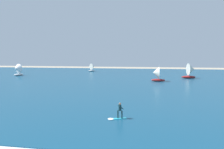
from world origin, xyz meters
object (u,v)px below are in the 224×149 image
Objects in this scene: kitesurfer at (118,113)px; sailboat_heeled_over at (17,70)px; sailboat_near_shore at (191,71)px; sailboat_leading at (156,74)px; sailboat_anchored_offshore at (92,67)px.

kitesurfer is 54.80m from sailboat_heeled_over.
sailboat_near_shore is 13.09m from sailboat_leading.
sailboat_anchored_offshore is (-33.97, 20.26, -0.53)m from sailboat_near_shore.
sailboat_near_shore is 1.17× the size of sailboat_leading.
sailboat_heeled_over reaches higher than sailboat_leading.
kitesurfer is 43.78m from sailboat_near_shore.
sailboat_near_shore is at bearing -30.81° from sailboat_anchored_offshore.
sailboat_anchored_offshore is (18.44, 21.97, -0.28)m from sailboat_heeled_over.
sailboat_near_shore is 52.44m from sailboat_heeled_over.
sailboat_anchored_offshore is at bearing 129.88° from sailboat_leading.
sailboat_anchored_offshore is (-24.26, 29.03, -0.22)m from sailboat_leading.
sailboat_near_shore reaches higher than kitesurfer.
sailboat_heeled_over is (-52.41, -1.71, -0.25)m from sailboat_near_shore.
sailboat_leading is 1.13× the size of sailboat_anchored_offshore.
kitesurfer is at bearing -98.42° from sailboat_leading.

